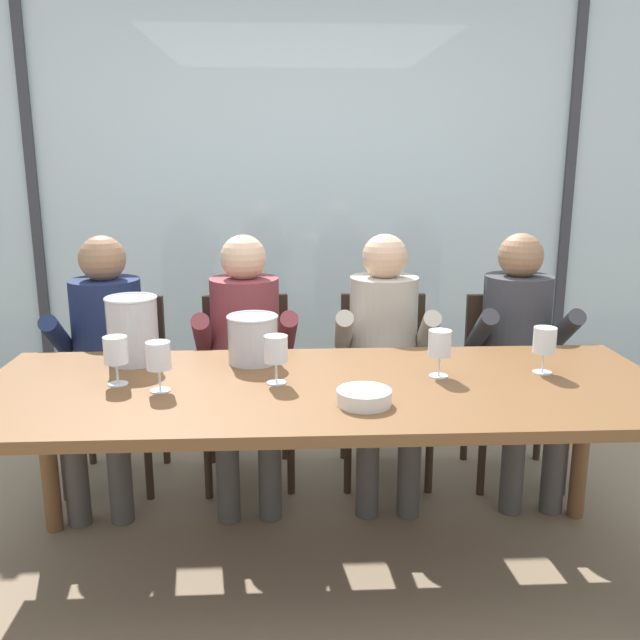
% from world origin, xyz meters
% --- Properties ---
extents(ground, '(14.00, 14.00, 0.00)m').
position_xyz_m(ground, '(0.00, 1.00, 0.00)').
color(ground, '#847056').
extents(window_glass_panel, '(7.64, 0.03, 2.60)m').
position_xyz_m(window_glass_panel, '(0.00, 2.18, 1.30)').
color(window_glass_panel, silver).
rests_on(window_glass_panel, ground).
extents(window_mullion_left, '(0.06, 0.06, 2.60)m').
position_xyz_m(window_mullion_left, '(-1.72, 2.16, 1.30)').
color(window_mullion_left, '#38383D').
rests_on(window_mullion_left, ground).
extents(window_mullion_right, '(0.06, 0.06, 2.60)m').
position_xyz_m(window_mullion_right, '(1.72, 2.16, 1.30)').
color(window_mullion_right, '#38383D').
rests_on(window_mullion_right, ground).
extents(hillside_vineyard, '(13.64, 2.40, 2.01)m').
position_xyz_m(hillside_vineyard, '(0.00, 6.17, 1.01)').
color(hillside_vineyard, '#477A38').
rests_on(hillside_vineyard, ground).
extents(dining_table, '(2.44, 0.92, 0.75)m').
position_xyz_m(dining_table, '(0.00, 0.00, 0.68)').
color(dining_table, brown).
rests_on(dining_table, ground).
extents(chair_near_curtain, '(0.45, 0.45, 0.87)m').
position_xyz_m(chair_near_curtain, '(-0.95, 0.90, 0.51)').
color(chair_near_curtain, '#332319').
rests_on(chair_near_curtain, ground).
extents(chair_left_of_center, '(0.47, 0.47, 0.87)m').
position_xyz_m(chair_left_of_center, '(-0.33, 0.90, 0.51)').
color(chair_left_of_center, '#332319').
rests_on(chair_left_of_center, ground).
extents(chair_center, '(0.46, 0.46, 0.87)m').
position_xyz_m(chair_center, '(0.34, 0.90, 0.51)').
color(chair_center, '#332319').
rests_on(chair_center, ground).
extents(chair_right_of_center, '(0.46, 0.46, 0.87)m').
position_xyz_m(chair_right_of_center, '(0.96, 0.85, 0.51)').
color(chair_right_of_center, '#332319').
rests_on(chair_right_of_center, ground).
extents(person_navy_polo, '(0.48, 0.62, 1.19)m').
position_xyz_m(person_navy_polo, '(-0.96, 0.73, 0.68)').
color(person_navy_polo, '#192347').
rests_on(person_navy_polo, ground).
extents(person_maroon_top, '(0.48, 0.62, 1.19)m').
position_xyz_m(person_maroon_top, '(-0.32, 0.73, 0.68)').
color(person_maroon_top, brown).
rests_on(person_maroon_top, ground).
extents(person_beige_jumper, '(0.48, 0.62, 1.19)m').
position_xyz_m(person_beige_jumper, '(0.32, 0.73, 0.68)').
color(person_beige_jumper, '#B7AD9E').
rests_on(person_beige_jumper, ground).
extents(person_charcoal_jacket, '(0.48, 0.62, 1.19)m').
position_xyz_m(person_charcoal_jacket, '(0.96, 0.73, 0.68)').
color(person_charcoal_jacket, '#38383D').
rests_on(person_charcoal_jacket, ground).
extents(ice_bucket_primary, '(0.20, 0.20, 0.26)m').
position_xyz_m(ice_bucket_primary, '(-0.73, 0.30, 0.88)').
color(ice_bucket_primary, '#B7B7BC').
rests_on(ice_bucket_primary, dining_table).
extents(ice_bucket_secondary, '(0.20, 0.20, 0.19)m').
position_xyz_m(ice_bucket_secondary, '(-0.27, 0.28, 0.85)').
color(ice_bucket_secondary, '#B7B7BC').
rests_on(ice_bucket_secondary, dining_table).
extents(tasting_bowl, '(0.18, 0.18, 0.05)m').
position_xyz_m(tasting_bowl, '(0.11, -0.21, 0.77)').
color(tasting_bowl, silver).
rests_on(tasting_bowl, dining_table).
extents(wine_glass_by_left_taster, '(0.08, 0.08, 0.17)m').
position_xyz_m(wine_glass_by_left_taster, '(-0.73, 0.03, 0.87)').
color(wine_glass_by_left_taster, silver).
rests_on(wine_glass_by_left_taster, dining_table).
extents(wine_glass_near_bucket, '(0.08, 0.08, 0.17)m').
position_xyz_m(wine_glass_near_bucket, '(-0.57, -0.04, 0.87)').
color(wine_glass_near_bucket, silver).
rests_on(wine_glass_near_bucket, dining_table).
extents(wine_glass_center_pour, '(0.08, 0.08, 0.17)m').
position_xyz_m(wine_glass_center_pour, '(0.42, 0.07, 0.87)').
color(wine_glass_center_pour, silver).
rests_on(wine_glass_center_pour, dining_table).
extents(wine_glass_by_right_taster, '(0.08, 0.08, 0.17)m').
position_xyz_m(wine_glass_by_right_taster, '(0.82, 0.09, 0.87)').
color(wine_glass_by_right_taster, silver).
rests_on(wine_glass_by_right_taster, dining_table).
extents(wine_glass_spare_empty, '(0.08, 0.08, 0.17)m').
position_xyz_m(wine_glass_spare_empty, '(-0.17, 0.02, 0.87)').
color(wine_glass_spare_empty, silver).
rests_on(wine_glass_spare_empty, dining_table).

